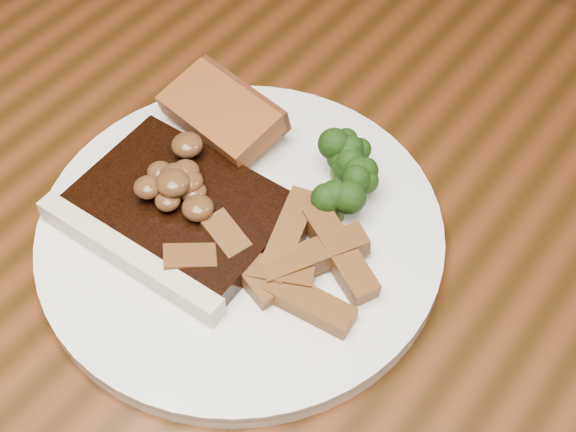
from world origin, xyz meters
name	(u,v)px	position (x,y,z in m)	size (l,w,h in m)	color
dining_table	(298,320)	(0.00, 0.00, 0.66)	(1.60, 0.90, 0.75)	#4A230E
plate	(241,234)	(-0.05, -0.01, 0.76)	(0.31, 0.31, 0.01)	white
steak	(178,213)	(-0.09, -0.04, 0.77)	(0.16, 0.12, 0.02)	black
steak_bone	(129,260)	(-0.09, -0.09, 0.77)	(0.17, 0.02, 0.02)	beige
mushroom_pile	(183,176)	(-0.09, -0.02, 0.80)	(0.07, 0.07, 0.03)	#513819
garlic_bread	(222,130)	(-0.12, 0.05, 0.77)	(0.10, 0.05, 0.02)	#974A1B
potato_wedges	(284,267)	(0.01, -0.03, 0.77)	(0.10, 0.10, 0.02)	brown
broccoli_cluster	(354,187)	(0.01, 0.06, 0.78)	(0.07, 0.07, 0.04)	#1A360C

